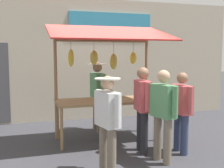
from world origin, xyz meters
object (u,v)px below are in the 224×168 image
market_stall (107,69)px  vendor_with_sunhat (98,91)px  shopper_with_shopping_bag (143,104)px  shopper_in_striped_shirt (163,110)px  shopper_in_grey_tee (108,118)px  shopper_with_ponytail (182,108)px

market_stall → vendor_with_sunhat: (0.04, -0.72, -0.56)m
market_stall → shopper_with_shopping_bag: 1.22m
shopper_in_striped_shirt → shopper_in_grey_tee: 1.05m
market_stall → shopper_with_shopping_bag: size_ratio=1.55×
market_stall → shopper_with_shopping_bag: bearing=112.7°
market_stall → shopper_in_grey_tee: size_ratio=1.64×
shopper_with_ponytail → market_stall: bearing=42.8°
market_stall → shopper_in_striped_shirt: size_ratio=1.57×
market_stall → shopper_in_grey_tee: 1.89m
vendor_with_sunhat → shopper_with_shopping_bag: (-0.45, 1.69, -0.05)m
shopper_with_shopping_bag → shopper_in_striped_shirt: (-0.14, 0.55, -0.02)m
shopper_in_striped_shirt → shopper_in_grey_tee: bearing=87.7°
shopper_in_grey_tee → vendor_with_sunhat: bearing=-24.0°
market_stall → shopper_in_striped_shirt: (-0.55, 1.52, -0.62)m
shopper_in_grey_tee → shopper_with_ponytail: bearing=-86.0°
market_stall → shopper_in_grey_tee: bearing=74.2°
market_stall → shopper_with_ponytail: bearing=132.3°
vendor_with_sunhat → shopper_in_striped_shirt: bearing=8.8°
vendor_with_sunhat → shopper_with_ponytail: size_ratio=1.09×
shopper_with_shopping_bag → shopper_in_striped_shirt: 0.57m
market_stall → vendor_with_sunhat: size_ratio=1.51×
shopper_with_ponytail → shopper_with_shopping_bag: size_ratio=0.94×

